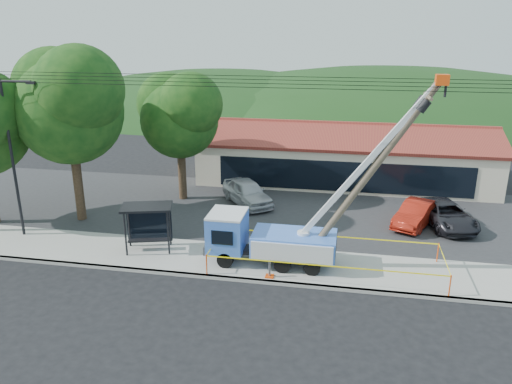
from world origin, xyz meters
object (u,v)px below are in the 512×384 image
object	(u,v)px
car_silver	(247,205)
car_dark	(444,227)
leaning_pole	(372,170)
utility_truck	(269,236)
car_red	(415,226)
bus_shelter	(148,217)

from	to	relation	value
car_silver	car_dark	xyz separation A→B (m)	(12.62, -1.60, 0.00)
car_dark	leaning_pole	bearing A→B (deg)	-141.12
utility_truck	car_dark	world-z (taller)	utility_truck
leaning_pole	car_dark	world-z (taller)	leaning_pole
utility_truck	car_red	distance (m)	10.57
car_red	bus_shelter	bearing A→B (deg)	-131.48
leaning_pole	car_silver	xyz separation A→B (m)	(-7.72, 8.62, -5.30)
utility_truck	leaning_pole	xyz separation A→B (m)	(4.79, 0.03, 3.70)
leaning_pole	car_red	xyz separation A→B (m)	(3.15, 6.76, -5.30)
car_red	car_dark	world-z (taller)	car_red
car_silver	car_red	bearing A→B (deg)	-46.61
leaning_pole	car_dark	bearing A→B (deg)	55.06
leaning_pole	car_dark	xyz separation A→B (m)	(4.90, 7.02, -5.30)
car_silver	car_red	xyz separation A→B (m)	(10.86, -1.86, 0.00)
car_dark	car_red	bearing A→B (deg)	172.20
bus_shelter	car_dark	distance (m)	17.74
bus_shelter	utility_truck	bearing A→B (deg)	-20.00
utility_truck	car_silver	bearing A→B (deg)	108.70
utility_truck	bus_shelter	size ratio (longest dim) A/B	3.68
bus_shelter	car_silver	size ratio (longest dim) A/B	0.60
car_silver	car_dark	world-z (taller)	car_silver
bus_shelter	car_dark	size ratio (longest dim) A/B	0.57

